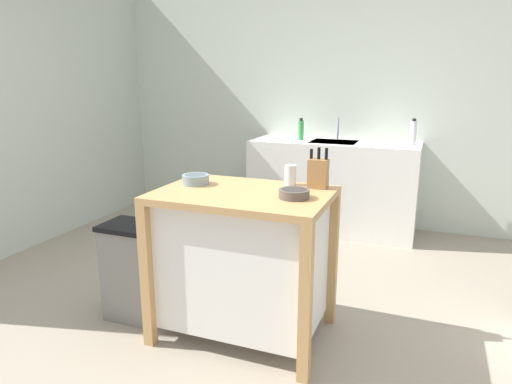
{
  "coord_description": "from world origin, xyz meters",
  "views": [
    {
      "loc": [
        0.96,
        -2.22,
        1.52
      ],
      "look_at": [
        -0.02,
        0.29,
        0.84
      ],
      "focal_mm": 32.11,
      "sensor_mm": 36.0,
      "label": 1
    }
  ],
  "objects": [
    {
      "name": "ground_plane",
      "position": [
        0.0,
        0.0,
        0.0
      ],
      "size": [
        6.15,
        6.15,
        0.0
      ],
      "primitive_type": "plane",
      "color": "gray",
      "rests_on": "ground"
    },
    {
      "name": "wall_back",
      "position": [
        0.0,
        2.57,
        1.3
      ],
      "size": [
        4.9,
        0.1,
        2.6
      ],
      "primitive_type": "cube",
      "color": "silver",
      "rests_on": "ground"
    },
    {
      "name": "wall_left",
      "position": [
        -2.45,
        0.99,
        1.3
      ],
      "size": [
        0.1,
        3.17,
        2.6
      ],
      "primitive_type": "cube",
      "color": "beige",
      "rests_on": "ground"
    },
    {
      "name": "kitchen_island",
      "position": [
        -0.02,
        0.09,
        0.5
      ],
      "size": [
        0.98,
        0.68,
        0.89
      ],
      "color": "tan",
      "rests_on": "ground"
    },
    {
      "name": "knife_block",
      "position": [
        0.35,
        0.34,
        0.98
      ],
      "size": [
        0.11,
        0.09,
        0.24
      ],
      "color": "#9E7042",
      "rests_on": "kitchen_island"
    },
    {
      "name": "bowl_ceramic_wide",
      "position": [
        0.29,
        0.06,
        0.91
      ],
      "size": [
        0.17,
        0.17,
        0.05
      ],
      "color": "#564C47",
      "rests_on": "kitchen_island"
    },
    {
      "name": "bowl_stoneware_deep",
      "position": [
        -0.36,
        0.15,
        0.92
      ],
      "size": [
        0.16,
        0.16,
        0.06
      ],
      "color": "gray",
      "rests_on": "kitchen_island"
    },
    {
      "name": "drinking_cup",
      "position": [
        0.18,
        0.35,
        0.95
      ],
      "size": [
        0.07,
        0.07,
        0.12
      ],
      "color": "silver",
      "rests_on": "kitchen_island"
    },
    {
      "name": "trash_bin",
      "position": [
        -0.75,
        0.02,
        0.32
      ],
      "size": [
        0.36,
        0.28,
        0.63
      ],
      "color": "slate",
      "rests_on": "ground"
    },
    {
      "name": "sink_counter",
      "position": [
        0.05,
        2.22,
        0.45
      ],
      "size": [
        1.63,
        0.6,
        0.9
      ],
      "color": "white",
      "rests_on": "ground"
    },
    {
      "name": "sink_faucet",
      "position": [
        0.05,
        2.36,
        1.01
      ],
      "size": [
        0.02,
        0.02,
        0.22
      ],
      "color": "#B7BCC1",
      "rests_on": "sink_counter"
    },
    {
      "name": "bottle_spray_cleaner",
      "position": [
        0.77,
        2.27,
        1.02
      ],
      "size": [
        0.06,
        0.06,
        0.24
      ],
      "color": "white",
      "rests_on": "sink_counter"
    },
    {
      "name": "bottle_hand_soap",
      "position": [
        -0.29,
        2.21,
        1.01
      ],
      "size": [
        0.06,
        0.06,
        0.22
      ],
      "color": "green",
      "rests_on": "sink_counter"
    }
  ]
}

